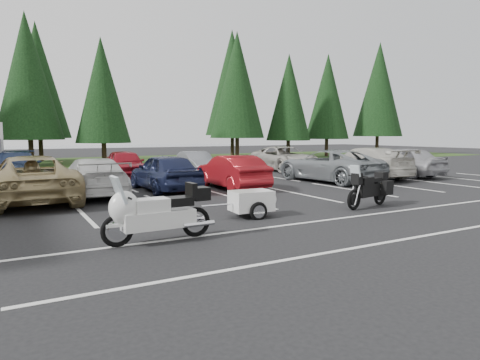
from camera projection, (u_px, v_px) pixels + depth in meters
name	position (u px, v px, depth m)	size (l,w,h in m)	color
ground	(240.00, 204.00, 14.32)	(120.00, 120.00, 0.00)	black
grass_strip	(98.00, 162.00, 35.17)	(80.00, 16.00, 0.01)	#203611
lake_water	(85.00, 149.00, 64.03)	(70.00, 50.00, 0.02)	slate
stall_markings	(214.00, 196.00, 16.05)	(32.00, 16.00, 0.01)	silver
conifer_4	(27.00, 76.00, 31.09)	(4.80, 4.80, 11.17)	#332316
conifer_5	(102.00, 90.00, 32.47)	(4.14, 4.14, 9.63)	#332316
conifer_6	(237.00, 85.00, 38.59)	(4.93, 4.93, 11.48)	#332316
conifer_7	(289.00, 97.00, 41.08)	(4.27, 4.27, 9.94)	#332316
conifer_8	(328.00, 97.00, 44.40)	(4.53, 4.53, 10.56)	#332316
conifer_9	(379.00, 90.00, 46.07)	(5.19, 5.19, 12.10)	#332316
conifer_back_b	(38.00, 80.00, 35.54)	(4.97, 4.97, 11.58)	#332316
conifer_back_c	(232.00, 83.00, 43.55)	(5.50, 5.50, 12.81)	#332316
car_near_2	(31.00, 179.00, 14.65)	(2.68, 5.80, 1.61)	#9D8A5B
car_near_3	(93.00, 177.00, 16.18)	(2.02, 4.98, 1.44)	silver
car_near_4	(165.00, 172.00, 17.58)	(1.84, 4.56, 1.55)	#181F3E
car_near_5	(232.00, 172.00, 18.34)	(1.52, 4.35, 1.43)	maroon
car_near_6	(329.00, 165.00, 21.08)	(2.60, 5.65, 1.57)	gray
car_near_7	(365.00, 163.00, 22.71)	(2.28, 5.61, 1.63)	beige
car_near_8	(401.00, 161.00, 23.55)	(1.94, 4.81, 1.64)	#9E9EA2
car_far_1	(16.00, 168.00, 19.82)	(2.16, 5.31, 1.54)	#1B2744
car_far_2	(125.00, 164.00, 22.54)	(1.78, 4.41, 1.50)	maroon
car_far_3	(196.00, 163.00, 24.42)	(1.40, 4.03, 1.33)	slate
car_far_4	(284.00, 159.00, 27.17)	(2.56, 5.54, 1.54)	#B1ACA2
touring_motorcycle	(158.00, 208.00, 9.25)	(2.73, 0.84, 1.51)	silver
cargo_trailer	(251.00, 204.00, 12.08)	(1.66, 0.93, 0.77)	white
adventure_motorcycle	(368.00, 185.00, 13.61)	(2.33, 0.81, 1.42)	black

